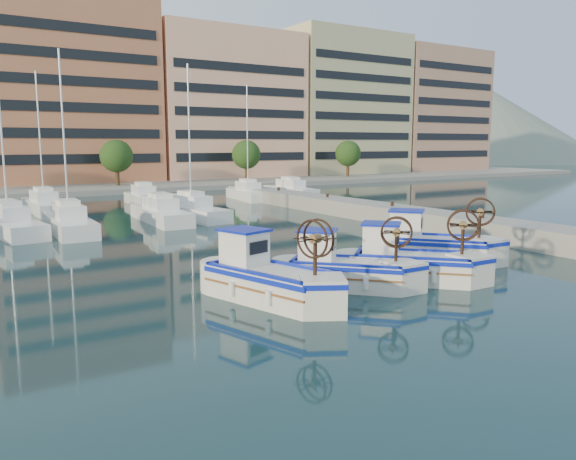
% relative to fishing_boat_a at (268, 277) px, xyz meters
% --- Properties ---
extents(ground, '(300.00, 300.00, 0.00)m').
position_rel_fishing_boat_a_xyz_m(ground, '(5.15, -0.84, -0.89)').
color(ground, '#18363E').
rests_on(ground, ground).
extents(quay, '(3.00, 60.00, 1.20)m').
position_rel_fishing_boat_a_xyz_m(quay, '(18.15, 7.16, -0.29)').
color(quay, gray).
rests_on(quay, ground).
extents(waterfront, '(180.00, 40.00, 25.60)m').
position_rel_fishing_boat_a_xyz_m(waterfront, '(14.39, 64.20, 10.21)').
color(waterfront, gray).
rests_on(waterfront, ground).
extents(hill_east, '(160.00, 160.00, 50.00)m').
position_rel_fishing_boat_a_xyz_m(hill_east, '(145.15, 109.16, -0.89)').
color(hill_east, slate).
rests_on(hill_east, ground).
extents(yacht_marina, '(36.36, 22.98, 11.50)m').
position_rel_fishing_boat_a_xyz_m(yacht_marina, '(2.16, 27.37, -0.36)').
color(yacht_marina, white).
rests_on(yacht_marina, ground).
extents(fishing_boat_a, '(3.40, 5.32, 3.22)m').
position_rel_fishing_boat_a_xyz_m(fishing_boat_a, '(0.00, 0.00, 0.00)').
color(fishing_boat_a, silver).
rests_on(fishing_boat_a, ground).
extents(fishing_boat_b, '(4.47, 4.57, 2.93)m').
position_rel_fishing_boat_a_xyz_m(fishing_boat_b, '(3.50, -0.01, -0.08)').
color(fishing_boat_b, silver).
rests_on(fishing_boat_b, ground).
extents(fishing_boat_c, '(4.71, 4.80, 3.08)m').
position_rel_fishing_boat_a_xyz_m(fishing_boat_c, '(6.43, -0.58, -0.04)').
color(fishing_boat_c, silver).
rests_on(fishing_boat_c, ground).
extents(fishing_boat_d, '(4.77, 5.07, 3.20)m').
position_rel_fishing_boat_a_xyz_m(fishing_boat_d, '(10.08, 1.65, -0.01)').
color(fishing_boat_d, silver).
rests_on(fishing_boat_d, ground).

